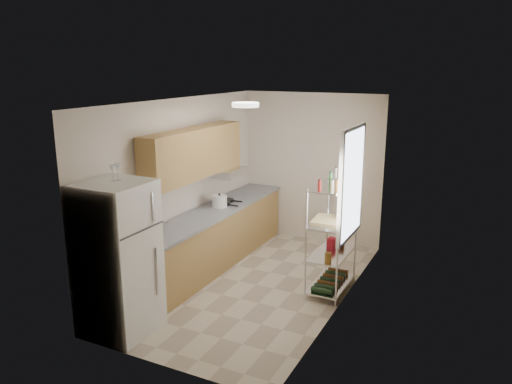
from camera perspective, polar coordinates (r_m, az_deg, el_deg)
room at (r=6.81m, az=0.01°, el=-0.59°), size 2.52×4.42×2.62m
counter_run at (r=7.85m, az=-4.62°, el=-5.06°), size 0.63×3.51×0.90m
upper_cabinets at (r=7.30m, az=-7.11°, el=4.42°), size 0.33×2.20×0.72m
range_hood at (r=8.02m, az=-3.56°, el=2.34°), size 0.50×0.60×0.12m
window at (r=6.64m, az=10.88°, el=0.99°), size 0.06×1.00×1.46m
bakers_rack at (r=6.77m, az=8.79°, el=-2.55°), size 0.45×0.90×1.73m
ceiling_dome at (r=6.33m, az=-1.21°, el=9.94°), size 0.34×0.34×0.05m
refrigerator at (r=5.97m, az=-15.47°, el=-7.34°), size 0.74×0.74×1.80m
wine_glass_a at (r=5.71m, az=-16.04°, el=2.08°), size 0.07×0.07×0.19m
wine_glass_b at (r=5.75m, az=-15.50°, el=2.25°), size 0.07×0.07×0.20m
rice_cooker at (r=7.78m, az=-4.19°, el=-1.05°), size 0.23×0.23×0.19m
frying_pan_large at (r=7.91m, az=-3.96°, el=-1.30°), size 0.31×0.31×0.05m
frying_pan_small at (r=8.10m, az=-3.26°, el=-0.95°), size 0.21×0.21×0.04m
cutting_board at (r=6.79m, az=8.13°, el=-3.18°), size 0.39×0.48×0.03m
espresso_machine at (r=6.90m, az=10.28°, el=-1.89°), size 0.21×0.27×0.28m
storage_bag at (r=7.10m, az=8.63°, el=-5.77°), size 0.11×0.14×0.14m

